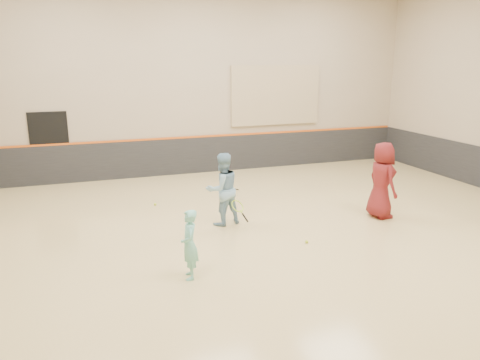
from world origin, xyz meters
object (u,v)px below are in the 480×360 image
object	(u,v)px
instructor	(222,189)
young_man	(382,180)
girl	(190,245)
spare_racket	(229,188)

from	to	relation	value
instructor	young_man	world-z (taller)	young_man
girl	instructor	world-z (taller)	instructor
instructor	young_man	size ratio (longest dim) A/B	0.92
girl	instructor	size ratio (longest dim) A/B	0.74
girl	spare_racket	size ratio (longest dim) A/B	2.07
girl	spare_racket	world-z (taller)	girl
girl	instructor	distance (m)	2.79
instructor	spare_racket	xyz separation A→B (m)	(1.06, 2.82, -0.80)
girl	instructor	bearing A→B (deg)	159.39
young_man	spare_racket	xyz separation A→B (m)	(-2.67, 3.58, -0.88)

